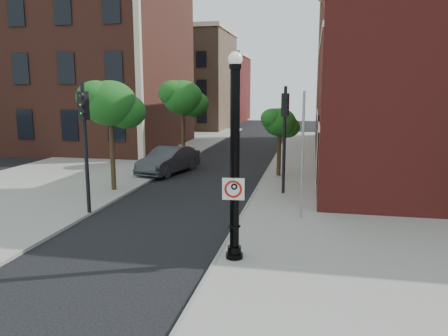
% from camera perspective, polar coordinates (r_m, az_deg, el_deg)
% --- Properties ---
extents(ground, '(120.00, 120.00, 0.00)m').
position_cam_1_polar(ground, '(13.48, -10.10, -11.97)').
color(ground, black).
rests_on(ground, ground).
extents(sidewalk_right, '(8.00, 60.00, 0.12)m').
position_cam_1_polar(sidewalk_right, '(22.18, 14.54, -3.09)').
color(sidewalk_right, gray).
rests_on(sidewalk_right, ground).
extents(sidewalk_left, '(10.00, 50.00, 0.12)m').
position_cam_1_polar(sidewalk_left, '(32.97, -13.24, 1.28)').
color(sidewalk_left, gray).
rests_on(sidewalk_left, ground).
extents(curb_edge, '(0.10, 60.00, 0.14)m').
position_cam_1_polar(curb_edge, '(22.30, 4.35, -2.69)').
color(curb_edge, gray).
rests_on(curb_edge, ground).
extents(victorian_building, '(18.60, 14.60, 17.95)m').
position_cam_1_polar(victorian_building, '(41.30, -19.34, 14.84)').
color(victorian_building, brown).
rests_on(victorian_building, ground).
extents(bg_building_tan_a, '(12.00, 12.00, 12.00)m').
position_cam_1_polar(bg_building_tan_a, '(58.03, -5.35, 11.17)').
color(bg_building_tan_a, '#815E46').
rests_on(bg_building_tan_a, ground).
extents(bg_building_red, '(12.00, 12.00, 10.00)m').
position_cam_1_polar(bg_building_red, '(71.54, -2.05, 10.24)').
color(bg_building_red, maroon).
rests_on(bg_building_red, ground).
extents(lamppost, '(0.51, 0.51, 6.08)m').
position_cam_1_polar(lamppost, '(12.50, 1.41, -0.14)').
color(lamppost, black).
rests_on(lamppost, ground).
extents(no_parking_sign, '(0.64, 0.10, 0.64)m').
position_cam_1_polar(no_parking_sign, '(12.46, 1.23, -2.74)').
color(no_parking_sign, white).
rests_on(no_parking_sign, ground).
extents(parked_car, '(2.81, 5.19, 1.62)m').
position_cam_1_polar(parked_car, '(26.65, -7.23, 1.02)').
color(parked_car, '#2E2F34').
rests_on(parked_car, ground).
extents(traffic_signal_left, '(0.40, 0.46, 5.31)m').
position_cam_1_polar(traffic_signal_left, '(18.05, -17.76, 5.07)').
color(traffic_signal_left, black).
rests_on(traffic_signal_left, ground).
extents(traffic_signal_right, '(0.36, 0.44, 5.20)m').
position_cam_1_polar(traffic_signal_right, '(20.77, 7.95, 5.87)').
color(traffic_signal_right, black).
rests_on(traffic_signal_right, ground).
extents(utility_pole, '(0.10, 0.10, 5.00)m').
position_cam_1_polar(utility_pole, '(16.89, 10.18, 1.38)').
color(utility_pole, '#999999').
rests_on(utility_pole, ground).
extents(street_tree_a, '(3.04, 2.75, 5.48)m').
position_cam_1_polar(street_tree_a, '(21.98, -14.51, 8.03)').
color(street_tree_a, '#312013').
rests_on(street_tree_a, ground).
extents(street_tree_b, '(3.12, 2.82, 5.63)m').
position_cam_1_polar(street_tree_b, '(29.13, -5.32, 9.02)').
color(street_tree_b, '#312013').
rests_on(street_tree_b, ground).
extents(street_tree_c, '(2.22, 2.01, 4.00)m').
position_cam_1_polar(street_tree_c, '(25.20, 7.34, 5.83)').
color(street_tree_c, '#312013').
rests_on(street_tree_c, ground).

